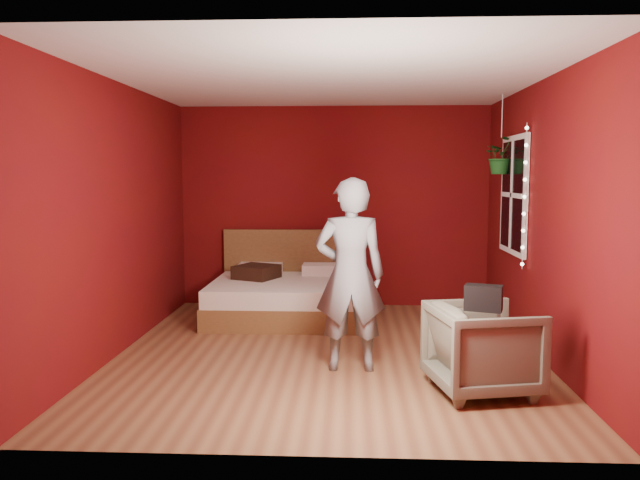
# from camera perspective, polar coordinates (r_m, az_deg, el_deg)

# --- Properties ---
(floor) EXTENTS (4.50, 4.50, 0.00)m
(floor) POSITION_cam_1_polar(r_m,az_deg,el_deg) (6.15, 0.67, -10.24)
(floor) COLOR brown
(floor) RESTS_ON ground
(room_walls) EXTENTS (4.04, 4.54, 2.62)m
(room_walls) POSITION_cam_1_polar(r_m,az_deg,el_deg) (5.90, 0.69, 5.62)
(room_walls) COLOR #5B0D09
(room_walls) RESTS_ON ground
(window) EXTENTS (0.05, 0.97, 1.27)m
(window) POSITION_cam_1_polar(r_m,az_deg,el_deg) (7.02, 17.26, 3.95)
(window) COLOR white
(window) RESTS_ON room_walls
(fairy_lights) EXTENTS (0.04, 0.04, 1.45)m
(fairy_lights) POSITION_cam_1_polar(r_m,az_deg,el_deg) (6.51, 18.19, 3.78)
(fairy_lights) COLOR silver
(fairy_lights) RESTS_ON room_walls
(bed) EXTENTS (1.83, 1.55, 1.00)m
(bed) POSITION_cam_1_polar(r_m,az_deg,el_deg) (7.58, -2.87, -5.09)
(bed) COLOR brown
(bed) RESTS_ON ground
(person) EXTENTS (0.64, 0.44, 1.69)m
(person) POSITION_cam_1_polar(r_m,az_deg,el_deg) (5.46, 2.77, -3.19)
(person) COLOR slate
(person) RESTS_ON ground
(armchair) EXTENTS (0.91, 0.90, 0.71)m
(armchair) POSITION_cam_1_polar(r_m,az_deg,el_deg) (5.14, 14.67, -9.60)
(armchair) COLOR #635F4E
(armchair) RESTS_ON ground
(handbag) EXTENTS (0.30, 0.22, 0.19)m
(handbag) POSITION_cam_1_polar(r_m,az_deg,el_deg) (4.82, 14.73, -5.14)
(handbag) COLOR black
(handbag) RESTS_ON armchair
(throw_pillow) EXTENTS (0.60, 0.60, 0.16)m
(throw_pillow) POSITION_cam_1_polar(r_m,az_deg,el_deg) (7.65, -5.83, -2.91)
(throw_pillow) COLOR #321710
(throw_pillow) RESTS_ON bed
(hanging_plant) EXTENTS (0.40, 0.35, 0.88)m
(hanging_plant) POSITION_cam_1_polar(r_m,az_deg,el_deg) (7.24, 16.21, 7.40)
(hanging_plant) COLOR silver
(hanging_plant) RESTS_ON room_walls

